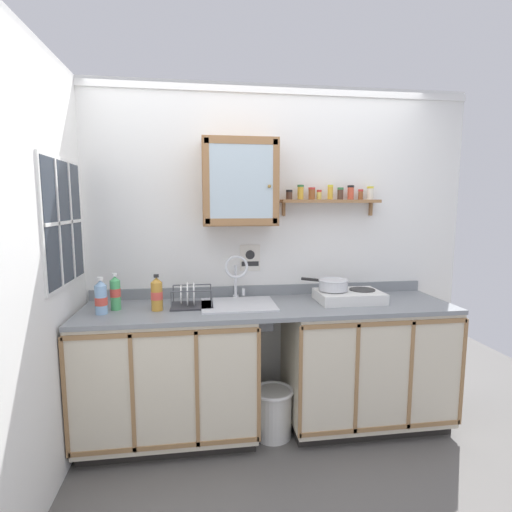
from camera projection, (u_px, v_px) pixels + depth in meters
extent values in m
plane|color=#565451|center=(276.00, 450.00, 2.63)|extent=(5.63, 5.63, 0.00)
cube|color=white|center=(262.00, 253.00, 3.06)|extent=(3.23, 0.05, 2.53)
cube|color=white|center=(263.00, 90.00, 2.87)|extent=(3.23, 0.02, 0.05)
cube|color=white|center=(28.00, 280.00, 1.97)|extent=(0.05, 3.38, 2.53)
cube|color=black|center=(171.00, 429.00, 2.81)|extent=(1.15, 0.57, 0.08)
cube|color=beige|center=(169.00, 371.00, 2.72)|extent=(1.17, 0.63, 0.83)
cube|color=#997047|center=(163.00, 334.00, 2.36)|extent=(1.17, 0.01, 0.03)
cube|color=#997047|center=(167.00, 447.00, 2.46)|extent=(1.17, 0.01, 0.03)
cube|color=#997047|center=(65.00, 399.00, 2.33)|extent=(0.02, 0.01, 0.76)
cube|color=#997047|center=(132.00, 394.00, 2.38)|extent=(0.02, 0.01, 0.76)
cube|color=#997047|center=(197.00, 390.00, 2.44)|extent=(0.02, 0.01, 0.76)
cube|color=#997047|center=(259.00, 386.00, 2.49)|extent=(0.02, 0.01, 0.76)
cube|color=black|center=(361.00, 414.00, 3.01)|extent=(1.13, 0.57, 0.08)
cube|color=beige|center=(364.00, 359.00, 2.92)|extent=(1.15, 0.63, 0.83)
cube|color=#997047|center=(387.00, 324.00, 2.56)|extent=(1.15, 0.01, 0.03)
cube|color=#997047|center=(382.00, 429.00, 2.66)|extent=(1.15, 0.01, 0.03)
cube|color=#997047|center=(300.00, 383.00, 2.53)|extent=(0.02, 0.01, 0.76)
cube|color=#997047|center=(357.00, 380.00, 2.59)|extent=(0.02, 0.01, 0.76)
cube|color=#997047|center=(411.00, 376.00, 2.64)|extent=(0.02, 0.01, 0.76)
cube|color=#997047|center=(463.00, 373.00, 2.69)|extent=(0.02, 0.01, 0.76)
cube|color=gray|center=(270.00, 307.00, 2.77)|extent=(2.59, 0.66, 0.03)
cube|color=gray|center=(263.00, 290.00, 3.06)|extent=(2.59, 0.02, 0.08)
cube|color=silver|center=(238.00, 305.00, 2.75)|extent=(0.52, 0.41, 0.01)
cube|color=slate|center=(239.00, 324.00, 2.77)|extent=(0.44, 0.33, 0.01)
cube|color=slate|center=(236.00, 309.00, 2.93)|extent=(0.44, 0.01, 0.14)
cube|color=slate|center=(241.00, 322.00, 2.60)|extent=(0.44, 0.01, 0.14)
cylinder|color=#4C4C51|center=(239.00, 324.00, 2.77)|extent=(0.04, 0.04, 0.01)
cylinder|color=silver|center=(236.00, 296.00, 2.97)|extent=(0.05, 0.05, 0.02)
cylinder|color=silver|center=(236.00, 280.00, 2.96)|extent=(0.02, 0.02, 0.23)
torus|color=silver|center=(236.00, 267.00, 2.87)|extent=(0.17, 0.02, 0.17)
cylinder|color=silver|center=(243.00, 292.00, 2.98)|extent=(0.02, 0.02, 0.05)
cube|color=silver|center=(349.00, 296.00, 2.87)|extent=(0.47, 0.32, 0.08)
cylinder|color=#2D2D2D|center=(333.00, 291.00, 2.87)|extent=(0.19, 0.19, 0.01)
cylinder|color=#2D2D2D|center=(362.00, 290.00, 2.90)|extent=(0.19, 0.19, 0.01)
cylinder|color=black|center=(341.00, 302.00, 2.71)|extent=(0.03, 0.02, 0.03)
cylinder|color=black|center=(372.00, 301.00, 2.74)|extent=(0.03, 0.02, 0.03)
cylinder|color=silver|center=(333.00, 285.00, 2.86)|extent=(0.21, 0.21, 0.07)
torus|color=silver|center=(333.00, 280.00, 2.86)|extent=(0.22, 0.22, 0.01)
cylinder|color=black|center=(311.00, 279.00, 2.95)|extent=(0.13, 0.10, 0.02)
cylinder|color=#8CB7E0|center=(101.00, 300.00, 2.53)|extent=(0.08, 0.08, 0.19)
cone|color=#8CB7E0|center=(100.00, 283.00, 2.52)|extent=(0.07, 0.07, 0.03)
cylinder|color=white|center=(100.00, 279.00, 2.51)|extent=(0.03, 0.03, 0.02)
cylinder|color=#D84C3F|center=(101.00, 301.00, 2.53)|extent=(0.08, 0.08, 0.05)
cylinder|color=gold|center=(157.00, 296.00, 2.62)|extent=(0.08, 0.08, 0.19)
cone|color=gold|center=(156.00, 280.00, 2.60)|extent=(0.07, 0.07, 0.03)
cylinder|color=#262626|center=(156.00, 276.00, 2.60)|extent=(0.03, 0.03, 0.02)
cylinder|color=#D84C3F|center=(157.00, 295.00, 2.62)|extent=(0.08, 0.08, 0.05)
cylinder|color=#4CB266|center=(115.00, 295.00, 2.63)|extent=(0.07, 0.07, 0.20)
cone|color=#4CB266|center=(115.00, 278.00, 2.62)|extent=(0.06, 0.06, 0.03)
cylinder|color=white|center=(115.00, 275.00, 2.61)|extent=(0.03, 0.03, 0.02)
cylinder|color=#D84C3F|center=(115.00, 293.00, 2.63)|extent=(0.07, 0.07, 0.06)
cube|color=#333338|center=(192.00, 306.00, 2.73)|extent=(0.29, 0.23, 0.01)
cylinder|color=#4C4F54|center=(171.00, 301.00, 2.59)|extent=(0.01, 0.01, 0.12)
cylinder|color=#4C4F54|center=(212.00, 299.00, 2.63)|extent=(0.01, 0.01, 0.12)
cylinder|color=#4C4F54|center=(173.00, 294.00, 2.80)|extent=(0.01, 0.01, 0.12)
cylinder|color=#4C4F54|center=(211.00, 292.00, 2.84)|extent=(0.01, 0.01, 0.12)
cylinder|color=#4C4F54|center=(191.00, 291.00, 2.60)|extent=(0.27, 0.01, 0.01)
cylinder|color=#4C4F54|center=(192.00, 285.00, 2.82)|extent=(0.27, 0.01, 0.01)
cylinder|color=white|center=(181.00, 295.00, 2.71)|extent=(0.01, 0.13, 0.13)
cylinder|color=white|center=(188.00, 294.00, 2.71)|extent=(0.01, 0.17, 0.17)
cylinder|color=white|center=(194.00, 294.00, 2.72)|extent=(0.01, 0.16, 0.16)
cube|color=#996B42|center=(240.00, 183.00, 2.81)|extent=(0.53, 0.25, 0.61)
cube|color=silver|center=(242.00, 182.00, 2.68)|extent=(0.44, 0.01, 0.50)
cube|color=#996B42|center=(206.00, 181.00, 2.64)|extent=(0.04, 0.01, 0.58)
cube|color=#996B42|center=(276.00, 182.00, 2.71)|extent=(0.04, 0.01, 0.58)
cube|color=#996B42|center=(241.00, 140.00, 2.64)|extent=(0.50, 0.01, 0.05)
cube|color=#996B42|center=(242.00, 222.00, 2.71)|extent=(0.50, 0.01, 0.05)
sphere|color=olive|center=(269.00, 186.00, 2.70)|extent=(0.02, 0.02, 0.02)
cube|color=#996B42|center=(330.00, 201.00, 2.98)|extent=(0.76, 0.14, 0.02)
cube|color=#996B42|center=(284.00, 209.00, 2.99)|extent=(0.02, 0.03, 0.10)
cube|color=#996B42|center=(371.00, 209.00, 3.09)|extent=(0.02, 0.03, 0.10)
cylinder|color=#4C3326|center=(289.00, 196.00, 2.93)|extent=(0.05, 0.05, 0.06)
cylinder|color=black|center=(289.00, 191.00, 2.92)|extent=(0.05, 0.05, 0.02)
cylinder|color=gold|center=(300.00, 193.00, 2.94)|extent=(0.05, 0.05, 0.09)
cylinder|color=#33723F|center=(301.00, 186.00, 2.93)|extent=(0.05, 0.05, 0.02)
cylinder|color=brown|center=(312.00, 195.00, 2.96)|extent=(0.05, 0.05, 0.07)
cylinder|color=red|center=(312.00, 189.00, 2.95)|extent=(0.05, 0.05, 0.02)
cylinder|color=#E0C659|center=(319.00, 196.00, 2.97)|extent=(0.04, 0.04, 0.06)
cylinder|color=red|center=(319.00, 191.00, 2.97)|extent=(0.04, 0.04, 0.02)
cylinder|color=gold|center=(330.00, 193.00, 2.96)|extent=(0.04, 0.04, 0.09)
cylinder|color=yellow|center=(330.00, 186.00, 2.95)|extent=(0.04, 0.04, 0.02)
cylinder|color=#4C3326|center=(340.00, 195.00, 2.98)|extent=(0.04, 0.04, 0.07)
cylinder|color=#33723F|center=(340.00, 189.00, 2.97)|extent=(0.05, 0.05, 0.02)
cylinder|color=#CC4C33|center=(351.00, 194.00, 3.00)|extent=(0.05, 0.05, 0.09)
cylinder|color=black|center=(351.00, 186.00, 3.00)|extent=(0.05, 0.05, 0.02)
cylinder|color=brown|center=(361.00, 196.00, 3.02)|extent=(0.04, 0.04, 0.06)
cylinder|color=red|center=(361.00, 190.00, 3.02)|extent=(0.04, 0.04, 0.02)
cylinder|color=silver|center=(370.00, 194.00, 3.03)|extent=(0.05, 0.05, 0.09)
cylinder|color=yellow|center=(370.00, 187.00, 3.02)|extent=(0.05, 0.05, 0.02)
cube|color=silver|center=(250.00, 258.00, 3.02)|extent=(0.16, 0.01, 0.20)
cube|color=#262626|center=(250.00, 264.00, 3.02)|extent=(0.13, 0.00, 0.04)
cylinder|color=#262626|center=(250.00, 255.00, 3.01)|extent=(0.07, 0.00, 0.07)
cube|color=#262D38|center=(64.00, 222.00, 2.41)|extent=(0.01, 0.65, 0.75)
cube|color=white|center=(63.00, 222.00, 2.40)|extent=(0.02, 0.70, 0.79)
cube|color=white|center=(59.00, 223.00, 2.29)|extent=(0.01, 0.02, 0.75)
cube|color=white|center=(71.00, 222.00, 2.52)|extent=(0.01, 0.02, 0.75)
cube|color=white|center=(65.00, 222.00, 2.41)|extent=(0.01, 0.65, 0.02)
cylinder|color=silver|center=(273.00, 413.00, 2.78)|extent=(0.26, 0.26, 0.34)
torus|color=white|center=(273.00, 391.00, 2.76)|extent=(0.29, 0.29, 0.03)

